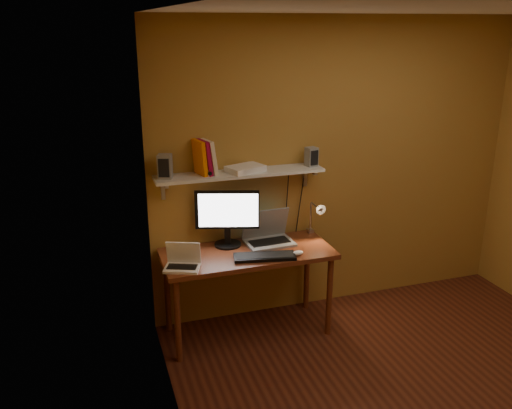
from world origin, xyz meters
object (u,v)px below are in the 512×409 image
object	(u,v)px
desk	(248,261)
keyboard	(265,257)
monitor	(227,215)
desk_lamp	(316,214)
speaker_right	(311,157)
laptop	(268,234)
wall_shelf	(240,174)
router	(245,169)
netbook	(183,261)
shelf_camera	(209,173)
speaker_left	(165,166)
mouse	(298,253)

from	to	relation	value
desk	keyboard	world-z (taller)	keyboard
desk	monitor	distance (m)	0.41
keyboard	monitor	bearing A→B (deg)	132.86
desk_lamp	desk	bearing A→B (deg)	-169.19
desk_lamp	speaker_right	distance (m)	0.50
monitor	laptop	distance (m)	0.40
wall_shelf	router	world-z (taller)	router
desk	router	bearing A→B (deg)	77.49
speaker_right	netbook	bearing A→B (deg)	-174.53
laptop	speaker_right	bearing A→B (deg)	4.39
shelf_camera	laptop	bearing A→B (deg)	0.03
desk	laptop	xyz separation A→B (m)	(0.22, 0.14, 0.16)
keyboard	desk_lamp	distance (m)	0.67
monitor	speaker_right	world-z (taller)	speaker_right
wall_shelf	keyboard	size ratio (longest dim) A/B	2.86
laptop	speaker_left	size ratio (longest dim) A/B	2.19
wall_shelf	keyboard	xyz separation A→B (m)	(0.09, -0.36, -0.60)
router	keyboard	bearing A→B (deg)	-82.63
router	speaker_right	bearing A→B (deg)	0.16
monitor	netbook	bearing A→B (deg)	-127.24
wall_shelf	shelf_camera	world-z (taller)	shelf_camera
desk	router	world-z (taller)	router
speaker_left	desk	bearing A→B (deg)	1.10
keyboard	shelf_camera	distance (m)	0.80
mouse	shelf_camera	distance (m)	0.96
keyboard	speaker_left	xyz separation A→B (m)	(-0.70, 0.37, 0.71)
router	wall_shelf	bearing A→B (deg)	176.70
netbook	router	bearing A→B (deg)	51.05
monitor	speaker_left	xyz separation A→B (m)	(-0.49, 0.02, 0.45)
netbook	desk_lamp	bearing A→B (deg)	34.59
shelf_camera	speaker_right	bearing A→B (deg)	3.29
desk	desk_lamp	world-z (taller)	desk_lamp
keyboard	speaker_left	distance (m)	1.06
mouse	speaker_right	world-z (taller)	speaker_right
keyboard	shelf_camera	size ratio (longest dim) A/B	5.24
wall_shelf	netbook	size ratio (longest dim) A/B	4.46
keyboard	desk	bearing A→B (deg)	129.43
laptop	shelf_camera	distance (m)	0.76
netbook	mouse	bearing A→B (deg)	19.07
netbook	keyboard	size ratio (longest dim) A/B	0.64
monitor	desk_lamp	world-z (taller)	monitor
router	desk	bearing A→B (deg)	-102.51
laptop	router	world-z (taller)	router
monitor	router	xyz separation A→B (m)	(0.16, 0.02, 0.38)
netbook	shelf_camera	world-z (taller)	shelf_camera
speaker_left	router	world-z (taller)	speaker_left
monitor	speaker_right	xyz separation A→B (m)	(0.75, 0.02, 0.44)
desk	laptop	bearing A→B (deg)	32.55
monitor	keyboard	xyz separation A→B (m)	(0.21, -0.35, -0.26)
desk	desk_lamp	size ratio (longest dim) A/B	3.73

